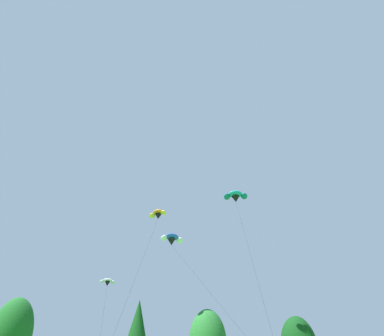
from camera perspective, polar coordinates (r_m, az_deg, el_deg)
The scene contains 6 objects.
treeline_tree_c at distance 46.53m, azimuth -29.05°, elevation -24.11°, with size 4.60×4.60×10.36m.
treeline_tree_d at distance 42.05m, azimuth -9.57°, elevation -26.69°, with size 3.82×3.82×10.10m.
parafoil_kite_high_white at distance 47.50m, azimuth -14.48°, elevation -18.66°, with size 3.18×21.01×11.88m.
parafoil_kite_mid_blue_white at distance 41.17m, azimuth -3.53°, elevation -12.29°, with size 8.21×14.78×15.63m.
parafoil_kite_far_orange at distance 43.73m, azimuth -5.94°, elevation -8.03°, with size 5.06×15.31×19.40m.
parafoil_kite_low_teal at distance 41.42m, azimuth 7.59°, elevation -4.95°, with size 3.13×11.33×20.46m.
Camera 1 is at (-3.75, 3.74, 1.88)m, focal length 30.65 mm.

